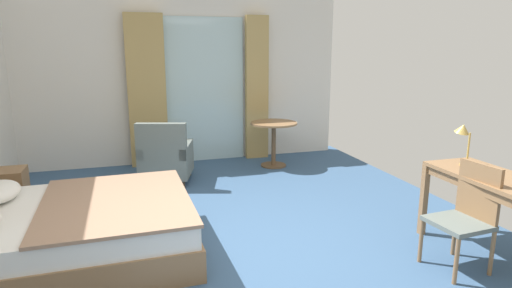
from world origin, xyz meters
The scene contains 12 objects.
ground centered at (0.00, 0.00, -0.05)m, with size 5.76×7.97×0.10m, color #38567A.
wall_back centered at (0.00, 3.73, 1.35)m, with size 5.36×0.12×2.71m, color silver.
balcony_glass_door centered at (0.32, 3.65, 1.19)m, with size 1.38×0.02×2.38m, color silver.
curtain_panel_left centered at (-0.59, 3.55, 1.21)m, with size 0.59×0.10×2.42m, color tan.
curtain_panel_right centered at (1.23, 3.55, 1.21)m, with size 0.39×0.10×2.42m, color tan.
bed centered at (-1.48, 0.49, 0.28)m, with size 2.09×1.73×1.02m.
nightstand centered at (-2.31, 1.85, 0.27)m, with size 0.44×0.40×0.53m.
writing_desk centered at (2.19, -0.76, 0.68)m, with size 0.59×1.57×0.78m.
desk_chair centered at (1.82, -0.69, 0.51)m, with size 0.46×0.47×0.93m.
desk_lamp centered at (2.19, -0.17, 1.07)m, with size 0.15×0.23×0.41m.
armchair_by_window centered at (-0.43, 2.54, 0.35)m, with size 0.85×0.88×0.90m.
round_cafe_table centered at (1.33, 2.92, 0.54)m, with size 0.75×0.75×0.72m.
Camera 1 is at (-0.93, -3.50, 1.90)m, focal length 30.23 mm.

